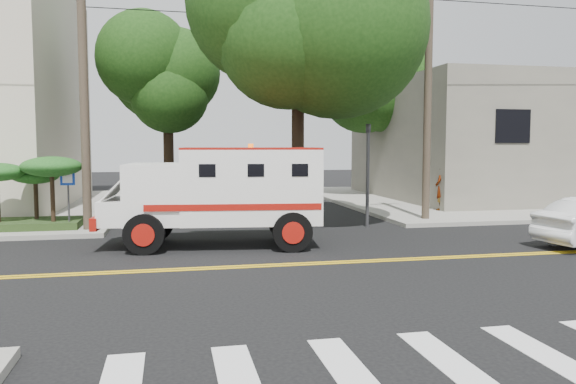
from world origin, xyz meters
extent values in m
plane|color=black|center=(0.00, 0.00, 0.00)|extent=(100.00, 100.00, 0.00)
cube|color=gray|center=(13.50, 13.50, 0.07)|extent=(17.00, 17.00, 0.15)
cube|color=#6A665B|center=(15.00, 14.00, 3.15)|extent=(14.00, 12.00, 6.00)
cylinder|color=#382D23|center=(-5.60, 6.00, 4.50)|extent=(0.28, 0.28, 9.00)
cylinder|color=#382D23|center=(6.30, 6.20, 4.50)|extent=(0.28, 0.28, 9.00)
cylinder|color=black|center=(1.50, 6.50, 3.50)|extent=(0.44, 0.44, 7.00)
sphere|color=#14340E|center=(1.50, 6.50, 7.00)|extent=(5.32, 5.32, 5.32)
sphere|color=#14340E|center=(2.64, 5.74, 7.57)|extent=(4.56, 4.56, 4.56)
cylinder|color=black|center=(-3.00, 12.00, 2.80)|extent=(0.44, 0.44, 5.60)
sphere|color=#14340E|center=(-3.00, 12.00, 5.60)|extent=(3.92, 3.92, 3.92)
sphere|color=#14340E|center=(-2.16, 11.44, 6.02)|extent=(3.36, 3.36, 3.36)
cylinder|color=black|center=(8.50, 16.00, 2.97)|extent=(0.44, 0.44, 5.95)
sphere|color=#14340E|center=(8.50, 16.00, 5.95)|extent=(4.20, 4.20, 4.20)
sphere|color=#14340E|center=(9.40, 15.40, 6.40)|extent=(3.60, 3.60, 3.60)
cylinder|color=#3F3F42|center=(3.80, 5.60, 1.80)|extent=(0.12, 0.12, 3.60)
imported|color=#3F3F42|center=(3.80, 5.60, 3.15)|extent=(0.15, 0.18, 0.90)
cylinder|color=#3F3F42|center=(-6.20, 6.20, 1.00)|extent=(0.06, 0.06, 2.00)
cube|color=#0C33A5|center=(-6.20, 6.14, 1.80)|extent=(0.45, 0.03, 0.45)
cube|color=#1E3314|center=(-7.50, 6.80, 0.27)|extent=(3.20, 2.00, 0.24)
cylinder|color=black|center=(-7.40, 7.20, 1.07)|extent=(0.14, 0.14, 1.36)
ellipsoid|color=#164514|center=(-7.40, 7.20, 1.83)|extent=(1.55, 1.55, 0.54)
cylinder|color=black|center=(-6.70, 6.30, 1.23)|extent=(0.14, 0.14, 1.68)
ellipsoid|color=#164514|center=(-6.70, 6.30, 2.17)|extent=(1.91, 1.91, 0.66)
cube|color=white|center=(-0.72, 2.81, 1.71)|extent=(4.05, 2.67, 2.05)
cube|color=white|center=(-3.34, 3.11, 1.52)|extent=(1.80, 2.32, 1.66)
cube|color=black|center=(-4.10, 3.19, 1.96)|extent=(0.25, 1.66, 0.68)
cube|color=white|center=(-4.36, 3.22, 1.03)|extent=(1.10, 2.04, 0.68)
cube|color=#9C120C|center=(-4.85, 3.28, 0.78)|extent=(0.41, 2.11, 0.34)
cube|color=#9C120C|center=(-0.72, 2.81, 2.77)|extent=(4.05, 2.67, 0.06)
cylinder|color=black|center=(-3.66, 2.04, 0.54)|extent=(1.10, 0.43, 1.08)
cylinder|color=black|center=(-3.41, 4.22, 0.54)|extent=(1.10, 0.43, 1.08)
cylinder|color=black|center=(0.23, 1.60, 0.54)|extent=(1.10, 0.43, 1.08)
cylinder|color=black|center=(0.47, 3.78, 0.54)|extent=(1.10, 0.43, 1.08)
imported|color=gray|center=(8.11, 8.55, 1.08)|extent=(0.79, 0.79, 1.85)
imported|color=gray|center=(10.52, 8.91, 1.12)|extent=(1.19, 1.12, 1.94)
camera|label=1|loc=(-2.98, -12.97, 2.86)|focal=35.00mm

